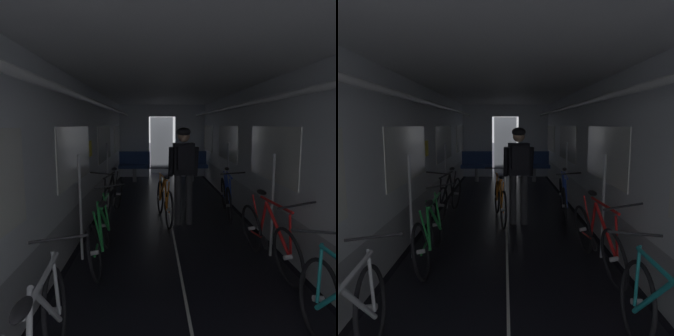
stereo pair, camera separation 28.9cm
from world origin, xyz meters
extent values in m
cube|color=black|center=(-1.41, 3.25, 0.00)|extent=(0.08, 11.50, 0.01)
cube|color=black|center=(1.41, 3.25, 0.00)|extent=(0.08, 11.50, 0.01)
cube|color=beige|center=(0.00, 3.25, 0.00)|extent=(0.03, 11.27, 0.00)
cube|color=#9EA0A5|center=(-1.51, 3.25, 0.30)|extent=(0.12, 11.50, 0.60)
cube|color=silver|center=(-1.51, 3.25, 1.53)|extent=(0.12, 11.50, 1.85)
cube|color=white|center=(-1.45, 2.67, 1.35)|extent=(0.02, 1.90, 0.80)
cube|color=white|center=(-1.45, 5.55, 1.35)|extent=(0.02, 1.90, 0.80)
cube|color=white|center=(-1.45, 8.42, 1.35)|extent=(0.02, 1.90, 0.80)
cube|color=yellow|center=(-1.45, 3.82, 1.35)|extent=(0.01, 0.20, 0.28)
cylinder|color=white|center=(-1.17, 3.25, 2.10)|extent=(0.07, 11.04, 0.07)
cylinder|color=#B7BABF|center=(-1.27, 2.10, 0.70)|extent=(0.04, 0.04, 1.40)
cylinder|color=#B7BABF|center=(-1.27, 4.70, 0.70)|extent=(0.04, 0.04, 1.40)
cube|color=#9EA0A5|center=(1.51, 3.25, 0.30)|extent=(0.12, 11.50, 0.60)
cube|color=silver|center=(1.51, 3.25, 1.53)|extent=(0.12, 11.50, 1.85)
cube|color=white|center=(1.45, 2.67, 1.35)|extent=(0.02, 1.90, 0.80)
cube|color=white|center=(1.45, 5.55, 1.35)|extent=(0.02, 1.90, 0.80)
cube|color=white|center=(1.45, 8.42, 1.35)|extent=(0.02, 1.90, 0.80)
cube|color=yellow|center=(1.45, 3.31, 1.35)|extent=(0.01, 0.20, 0.28)
cylinder|color=white|center=(1.17, 3.25, 2.10)|extent=(0.07, 11.04, 0.07)
cylinder|color=#B7BABF|center=(1.27, 2.10, 0.70)|extent=(0.04, 0.04, 1.40)
cylinder|color=#B7BABF|center=(1.27, 4.70, 0.70)|extent=(0.04, 0.04, 1.40)
cube|color=silver|center=(-0.95, 9.06, 1.23)|extent=(1.00, 0.12, 2.45)
cube|color=silver|center=(0.95, 9.06, 1.23)|extent=(1.00, 0.12, 2.45)
cube|color=silver|center=(0.00, 9.06, 2.25)|extent=(0.90, 0.12, 0.40)
cube|color=#4C4F54|center=(0.00, 9.76, 1.03)|extent=(0.81, 0.04, 2.05)
cube|color=white|center=(0.00, 3.25, 2.51)|extent=(3.14, 11.62, 0.12)
cylinder|color=gray|center=(-0.90, 8.00, 0.22)|extent=(0.12, 0.12, 0.44)
cube|color=#2D4784|center=(-0.90, 8.00, 0.49)|extent=(0.96, 0.44, 0.10)
cube|color=#2D4784|center=(-0.90, 8.19, 0.74)|extent=(0.96, 0.08, 0.40)
torus|color=gray|center=(-1.33, 8.22, 0.94)|extent=(0.14, 0.14, 0.02)
cylinder|color=gray|center=(0.90, 8.00, 0.22)|extent=(0.12, 0.12, 0.44)
cube|color=#2D4784|center=(0.90, 8.00, 0.49)|extent=(0.96, 0.44, 0.10)
cube|color=#2D4784|center=(0.90, 8.19, 0.74)|extent=(0.96, 0.08, 0.40)
torus|color=gray|center=(0.47, 8.22, 0.94)|extent=(0.14, 0.14, 0.02)
torus|color=black|center=(-0.99, 1.49, 0.33)|extent=(0.17, 0.68, 0.67)
cylinder|color=#B2B2B7|center=(-0.99, 1.49, 0.33)|extent=(0.10, 0.05, 0.06)
torus|color=black|center=(-1.04, 2.51, 0.33)|extent=(0.17, 0.68, 0.67)
cylinder|color=#B2B2B7|center=(-1.04, 2.51, 0.33)|extent=(0.10, 0.05, 0.06)
cylinder|color=#1E8438|center=(-0.99, 2.20, 0.55)|extent=(0.10, 0.54, 0.56)
cylinder|color=#1E8438|center=(-0.97, 1.79, 0.55)|extent=(0.13, 0.34, 0.55)
cylinder|color=#1E8438|center=(-0.94, 2.05, 0.81)|extent=(0.07, 0.82, 0.04)
cylinder|color=#1E8438|center=(-0.96, 1.56, 0.57)|extent=(0.09, 0.17, 0.49)
cylinder|color=#1E8438|center=(-1.01, 1.72, 0.31)|extent=(0.05, 0.45, 0.07)
cylinder|color=#1E8438|center=(-1.00, 2.48, 0.57)|extent=(0.11, 0.09, 0.49)
cylinder|color=black|center=(-1.02, 1.94, 0.29)|extent=(0.05, 0.17, 0.17)
ellipsoid|color=black|center=(-0.91, 1.62, 0.87)|extent=(0.11, 0.24, 0.07)
cylinder|color=black|center=(-0.95, 2.51, 0.91)|extent=(0.44, 0.04, 0.09)
torus|color=black|center=(-1.10, 0.34, 0.33)|extent=(0.15, 0.68, 0.67)
cylinder|color=#B2B2B7|center=(-1.10, 0.34, 0.33)|extent=(0.10, 0.06, 0.06)
cylinder|color=#ADAFB5|center=(-1.05, 0.03, 0.55)|extent=(0.05, 0.54, 0.56)
cylinder|color=#ADAFB5|center=(-1.01, -0.12, 0.82)|extent=(0.10, 0.82, 0.04)
cylinder|color=#ADAFB5|center=(-1.07, 0.31, 0.58)|extent=(0.08, 0.09, 0.49)
ellipsoid|color=black|center=(-0.97, -0.55, 0.88)|extent=(0.11, 0.25, 0.07)
cylinder|color=black|center=(-1.04, 0.34, 0.92)|extent=(0.44, 0.06, 0.06)
torus|color=black|center=(-1.06, 4.66, 0.33)|extent=(0.17, 0.68, 0.67)
cylinder|color=#B2B2B7|center=(-1.06, 4.66, 0.33)|extent=(0.10, 0.06, 0.06)
torus|color=black|center=(-1.17, 3.65, 0.33)|extent=(0.17, 0.68, 0.67)
cylinder|color=#B2B2B7|center=(-1.17, 3.65, 0.33)|extent=(0.10, 0.06, 0.06)
cylinder|color=black|center=(-1.15, 3.96, 0.55)|extent=(0.14, 0.54, 0.56)
cylinder|color=black|center=(-1.11, 4.37, 0.55)|extent=(0.05, 0.35, 0.55)
cylinder|color=black|center=(-1.16, 4.12, 0.82)|extent=(0.13, 0.82, 0.04)
cylinder|color=black|center=(-1.08, 4.60, 0.58)|extent=(0.08, 0.16, 0.49)
cylinder|color=black|center=(-1.08, 4.44, 0.31)|extent=(0.07, 0.45, 0.07)
cylinder|color=black|center=(-1.19, 3.68, 0.58)|extent=(0.06, 0.09, 0.49)
cylinder|color=black|center=(-1.10, 4.22, 0.29)|extent=(0.05, 0.17, 0.17)
ellipsoid|color=black|center=(-1.11, 4.55, 0.88)|extent=(0.12, 0.25, 0.07)
cylinder|color=black|center=(-1.22, 3.66, 0.92)|extent=(0.44, 0.07, 0.06)
torus|color=black|center=(1.16, 4.60, 0.33)|extent=(0.17, 0.68, 0.67)
cylinder|color=#B2B2B7|center=(1.16, 4.60, 0.33)|extent=(0.10, 0.06, 0.06)
torus|color=black|center=(1.05, 3.59, 0.33)|extent=(0.17, 0.68, 0.67)
cylinder|color=#B2B2B7|center=(1.05, 3.59, 0.33)|extent=(0.10, 0.06, 0.06)
cylinder|color=#2342B7|center=(1.10, 3.90, 0.55)|extent=(0.06, 0.54, 0.56)
cylinder|color=#2342B7|center=(1.15, 4.31, 0.55)|extent=(0.12, 0.34, 0.55)
cylinder|color=#2342B7|center=(1.14, 4.05, 0.82)|extent=(0.13, 0.82, 0.04)
cylinder|color=#2342B7|center=(1.18, 4.53, 0.58)|extent=(0.05, 0.17, 0.49)
cylinder|color=#2342B7|center=(1.13, 4.38, 0.31)|extent=(0.08, 0.45, 0.07)
cylinder|color=#2342B7|center=(1.07, 3.62, 0.58)|extent=(0.08, 0.09, 0.49)
cylinder|color=black|center=(1.11, 4.16, 0.29)|extent=(0.05, 0.17, 0.17)
ellipsoid|color=black|center=(1.20, 4.48, 0.88)|extent=(0.12, 0.25, 0.07)
cylinder|color=black|center=(1.10, 3.59, 0.92)|extent=(0.44, 0.07, 0.06)
torus|color=black|center=(1.05, 0.41, 0.33)|extent=(0.10, 0.67, 0.67)
cylinder|color=#B2B2B7|center=(1.05, 0.41, 0.33)|extent=(0.09, 0.05, 0.06)
cylinder|color=teal|center=(1.03, 0.38, 0.58)|extent=(0.07, 0.09, 0.49)
cylinder|color=black|center=(1.00, 0.40, 0.92)|extent=(0.44, 0.03, 0.06)
torus|color=black|center=(1.06, 2.28, 0.33)|extent=(0.19, 0.68, 0.67)
cylinder|color=#B2B2B7|center=(1.06, 2.28, 0.33)|extent=(0.10, 0.06, 0.06)
torus|color=black|center=(1.15, 1.26, 0.33)|extent=(0.19, 0.68, 0.67)
cylinder|color=#B2B2B7|center=(1.15, 1.26, 0.33)|extent=(0.10, 0.06, 0.06)
cylinder|color=red|center=(1.15, 1.58, 0.55)|extent=(0.16, 0.53, 0.56)
cylinder|color=red|center=(1.11, 1.99, 0.55)|extent=(0.08, 0.35, 0.55)
cylinder|color=red|center=(1.17, 1.74, 0.81)|extent=(0.11, 0.82, 0.04)
cylinder|color=red|center=(1.10, 2.21, 0.57)|extent=(0.10, 0.16, 0.49)
cylinder|color=red|center=(1.07, 2.06, 0.31)|extent=(0.06, 0.45, 0.07)
cylinder|color=red|center=(1.18, 1.30, 0.57)|extent=(0.09, 0.10, 0.49)
cylinder|color=black|center=(1.09, 1.83, 0.29)|extent=(0.05, 0.17, 0.17)
ellipsoid|color=black|center=(1.14, 2.17, 0.87)|extent=(0.12, 0.25, 0.07)
cylinder|color=black|center=(1.23, 1.28, 0.91)|extent=(0.44, 0.06, 0.08)
cylinder|color=#2D2D33|center=(0.12, 3.57, 0.45)|extent=(0.13, 0.13, 0.90)
cylinder|color=#2D2D33|center=(0.31, 3.58, 0.45)|extent=(0.13, 0.13, 0.90)
cube|color=black|center=(0.21, 3.57, 1.18)|extent=(0.37, 0.25, 0.56)
cylinder|color=black|center=(-0.01, 3.58, 1.13)|extent=(0.10, 0.20, 0.53)
cylinder|color=black|center=(0.43, 3.61, 1.13)|extent=(0.10, 0.20, 0.53)
sphere|color=tan|center=(0.21, 3.57, 1.58)|extent=(0.21, 0.21, 0.21)
ellipsoid|color=black|center=(0.21, 3.57, 1.65)|extent=(0.26, 0.30, 0.16)
cube|color=black|center=(0.23, 3.41, 1.22)|extent=(0.29, 0.18, 0.40)
torus|color=black|center=(-0.05, 3.32, 0.33)|extent=(0.14, 0.67, 0.67)
cylinder|color=#B2B2B7|center=(-0.05, 3.32, 0.33)|extent=(0.10, 0.06, 0.05)
torus|color=black|center=(-0.18, 4.33, 0.33)|extent=(0.14, 0.67, 0.67)
cylinder|color=#B2B2B7|center=(-0.18, 4.33, 0.33)|extent=(0.10, 0.06, 0.05)
cylinder|color=orange|center=(-0.15, 4.02, 0.55)|extent=(0.12, 0.54, 0.56)
cylinder|color=orange|center=(-0.10, 3.61, 0.55)|extent=(0.06, 0.34, 0.55)
cylinder|color=orange|center=(-0.14, 3.86, 0.82)|extent=(0.14, 0.82, 0.04)
cylinder|color=orange|center=(-0.07, 3.39, 0.58)|extent=(0.06, 0.16, 0.49)
cylinder|color=orange|center=(-0.08, 3.54, 0.31)|extent=(0.08, 0.45, 0.07)
cylinder|color=orange|center=(-0.18, 4.30, 0.58)|extent=(0.04, 0.09, 0.49)
cylinder|color=black|center=(-0.11, 3.76, 0.29)|extent=(0.04, 0.17, 0.17)
ellipsoid|color=black|center=(-0.08, 3.43, 0.88)|extent=(0.12, 0.25, 0.06)
cylinder|color=black|center=(-0.20, 4.32, 0.92)|extent=(0.44, 0.08, 0.04)
camera|label=1|loc=(-0.33, -2.07, 1.77)|focal=34.72mm
camera|label=2|loc=(-0.04, -2.08, 1.77)|focal=34.72mm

